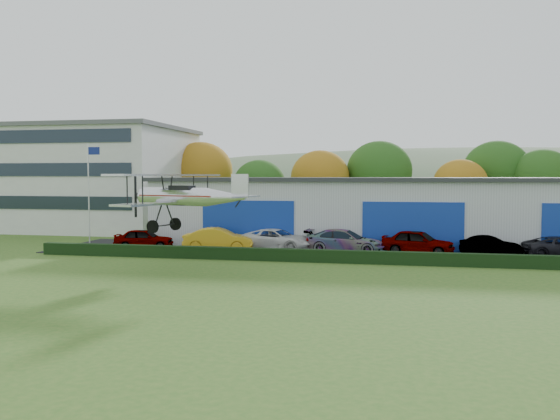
% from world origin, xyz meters
% --- Properties ---
extents(ground, '(300.00, 300.00, 0.00)m').
position_xyz_m(ground, '(0.00, 0.00, 0.00)').
color(ground, '#33621F').
rests_on(ground, ground).
extents(apron, '(48.00, 9.00, 0.05)m').
position_xyz_m(apron, '(3.00, 21.00, 0.03)').
color(apron, black).
rests_on(apron, ground).
extents(hedge, '(46.00, 0.60, 0.80)m').
position_xyz_m(hedge, '(3.00, 16.20, 0.40)').
color(hedge, black).
rests_on(hedge, ground).
extents(hangar, '(40.60, 12.60, 5.30)m').
position_xyz_m(hangar, '(5.00, 27.98, 2.66)').
color(hangar, '#B2B7BC').
rests_on(hangar, ground).
extents(office_block, '(20.60, 15.60, 10.40)m').
position_xyz_m(office_block, '(-28.00, 35.00, 5.21)').
color(office_block, silver).
rests_on(office_block, ground).
extents(flagpole, '(1.05, 0.10, 8.00)m').
position_xyz_m(flagpole, '(-19.88, 22.00, 4.78)').
color(flagpole, silver).
rests_on(flagpole, ground).
extents(tree_belt, '(75.70, 13.22, 10.12)m').
position_xyz_m(tree_belt, '(0.85, 40.62, 5.61)').
color(tree_belt, '#3D2614').
rests_on(tree_belt, ground).
extents(distant_hills, '(430.00, 196.00, 56.00)m').
position_xyz_m(distant_hills, '(-4.38, 140.00, -13.05)').
color(distant_hills, '#4C6642').
rests_on(distant_hills, ground).
extents(car_0, '(4.55, 2.50, 1.47)m').
position_xyz_m(car_0, '(-14.46, 20.07, 0.78)').
color(car_0, gray).
rests_on(car_0, apron).
extents(car_1, '(5.19, 2.42, 1.65)m').
position_xyz_m(car_1, '(-8.61, 19.87, 0.87)').
color(car_1, gold).
rests_on(car_1, apron).
extents(car_2, '(5.94, 3.60, 1.54)m').
position_xyz_m(car_2, '(-4.63, 21.08, 0.82)').
color(car_2, silver).
rests_on(car_2, apron).
extents(car_3, '(5.74, 2.78, 1.61)m').
position_xyz_m(car_3, '(0.34, 20.86, 0.86)').
color(car_3, gray).
rests_on(car_3, apron).
extents(car_4, '(5.25, 3.15, 1.67)m').
position_xyz_m(car_4, '(5.35, 20.99, 0.89)').
color(car_4, gray).
rests_on(car_4, apron).
extents(car_5, '(4.13, 1.69, 1.33)m').
position_xyz_m(car_5, '(10.14, 21.16, 0.72)').
color(car_5, gray).
rests_on(car_5, apron).
extents(biplane, '(7.57, 8.58, 3.21)m').
position_xyz_m(biplane, '(-7.49, 10.10, 4.40)').
color(biplane, silver).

